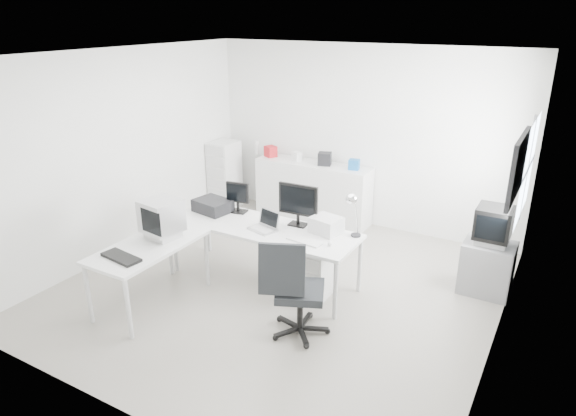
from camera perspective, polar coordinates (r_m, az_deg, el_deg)
The scene contains 30 objects.
floor at distance 6.48m, azimuth -0.89°, elevation -8.84°, with size 5.00×5.00×0.01m, color #B7B0A4.
ceiling at distance 5.64m, azimuth -1.05°, elevation 16.68°, with size 5.00×5.00×0.01m, color white.
back_wall at distance 8.08m, azimuth 8.20°, elevation 7.74°, with size 5.00×0.02×2.80m, color silver.
left_wall at distance 7.46m, azimuth -17.82°, elevation 5.82°, with size 0.02×5.00×2.80m, color silver.
right_wall at distance 5.18m, azimuth 23.58°, elevation -1.48°, with size 0.02×5.00×2.80m, color silver.
window at distance 6.26m, azimuth 25.11°, elevation 3.94°, with size 0.02×1.20×1.10m, color white, non-canonical shape.
wall_picture at distance 5.12m, azimuth 24.20°, elevation 4.14°, with size 0.04×0.90×0.60m, color black, non-canonical shape.
main_desk at distance 6.48m, azimuth -2.70°, elevation -5.12°, with size 2.40×0.80×0.75m, color silver, non-canonical shape.
side_desk at distance 6.21m, azimuth -14.95°, elevation -7.12°, with size 0.70×1.40×0.75m, color silver, non-canonical shape.
drawer_pedestal at distance 6.24m, azimuth 3.04°, elevation -6.96°, with size 0.40×0.50×0.60m, color silver.
inkjet_printer at distance 6.83m, azimuth -8.35°, elevation 0.26°, with size 0.46×0.36×0.16m, color black.
lcd_monitor_small at distance 6.73m, azimuth -5.60°, elevation 1.12°, with size 0.31×0.18×0.39m, color black, non-canonical shape.
lcd_monitor_large at distance 6.26m, azimuth 1.13°, elevation 0.33°, with size 0.51×0.20×0.53m, color black, non-canonical shape.
laptop at distance 6.18m, azimuth -2.88°, elevation -1.47°, with size 0.35×0.36×0.23m, color #B7B7BA, non-canonical shape.
white_keyboard at distance 5.90m, azimuth 1.81°, elevation -3.71°, with size 0.43×0.13×0.02m, color silver.
white_mouse at distance 5.81m, azimuth 4.66°, elevation -3.98°, with size 0.05×0.05×0.05m, color silver.
laser_printer at distance 6.13m, azimuth 4.27°, elevation -1.89°, with size 0.34×0.29×0.19m, color #BCBCBC.
desk_lamp at distance 6.01m, azimuth 7.65°, elevation -0.83°, with size 0.17×0.17×0.52m, color silver, non-canonical shape.
crt_monitor at distance 6.11m, azimuth -13.85°, elevation -1.20°, with size 0.40×0.40×0.46m, color #B7B7BA, non-canonical shape.
black_keyboard at distance 5.79m, azimuth -18.04°, elevation -5.23°, with size 0.48×0.19×0.03m, color black.
office_chair at distance 5.38m, azimuth 1.36°, elevation -8.76°, with size 0.64×0.64×1.11m, color #222527, non-canonical shape.
tv_cabinet at distance 6.71m, azimuth 21.22°, elevation -6.19°, with size 0.59×0.48×0.64m, color slate.
crt_tv at distance 6.49m, azimuth 21.85°, elevation -1.89°, with size 0.50×0.48×0.45m, color black, non-canonical shape.
sideboard at distance 8.39m, azimuth 2.77°, elevation 1.86°, with size 1.91×0.48×0.96m, color silver.
clutter_box_a at distance 8.60m, azimuth -1.94°, elevation 6.30°, with size 0.18×0.16×0.18m, color red.
clutter_box_b at distance 8.36m, azimuth 0.99°, elevation 5.76°, with size 0.14×0.12×0.14m, color silver.
clutter_box_c at distance 8.13m, azimuth 4.10°, elevation 5.47°, with size 0.20×0.18×0.20m, color black.
clutter_box_d at distance 7.94m, azimuth 7.35°, elevation 4.81°, with size 0.16×0.14×0.16m, color #165BA0.
clutter_bottle at distance 8.78m, azimuth -3.49°, elevation 6.73°, with size 0.07×0.07×0.22m, color silver.
filing_cabinet at distance 8.94m, azimuth -7.05°, elevation 3.66°, with size 0.41×0.49×1.17m, color silver.
Camera 1 is at (2.88, -4.83, 3.22)m, focal length 32.00 mm.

